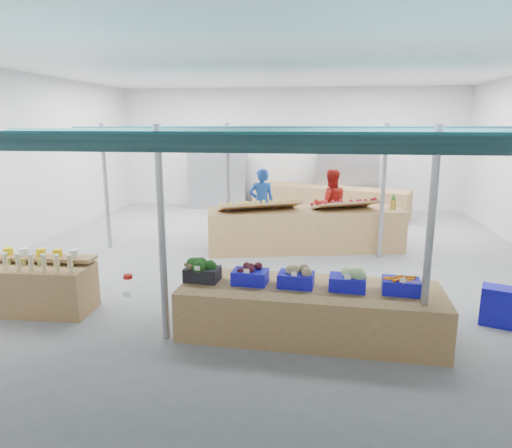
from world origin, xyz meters
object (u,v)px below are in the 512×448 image
object	(u,v)px
veg_counter	(310,311)
vendor_left	(262,203)
bottle_shelf	(39,286)
crate_stack	(498,306)
fruit_counter	(305,230)
vendor_right	(330,205)

from	to	relation	value
veg_counter	vendor_left	bearing A→B (deg)	106.58
bottle_shelf	crate_stack	xyz separation A→B (m)	(7.20, 0.48, -0.12)
fruit_counter	vendor_left	bearing A→B (deg)	124.80
crate_stack	veg_counter	bearing A→B (deg)	-165.55
veg_counter	vendor_right	xyz separation A→B (m)	(0.37, 5.62, 0.56)
bottle_shelf	fruit_counter	distance (m)	5.95
veg_counter	fruit_counter	size ratio (longest dim) A/B	0.80
veg_counter	fruit_counter	bearing A→B (deg)	95.21
veg_counter	vendor_right	size ratio (longest dim) A/B	2.01
veg_counter	vendor_left	xyz separation A→B (m)	(-1.43, 5.62, 0.56)
bottle_shelf	crate_stack	size ratio (longest dim) A/B	2.94
vendor_right	crate_stack	bearing A→B (deg)	103.99
fruit_counter	vendor_right	distance (m)	1.32
bottle_shelf	crate_stack	distance (m)	7.22
vendor_right	fruit_counter	bearing A→B (deg)	48.70
veg_counter	crate_stack	distance (m)	2.92
vendor_right	veg_counter	bearing A→B (deg)	73.54
fruit_counter	veg_counter	bearing A→B (deg)	-99.77
bottle_shelf	fruit_counter	bearing A→B (deg)	43.65
veg_counter	fruit_counter	distance (m)	4.52
bottle_shelf	veg_counter	xyz separation A→B (m)	(4.38, -0.25, -0.06)
fruit_counter	vendor_left	xyz separation A→B (m)	(-1.20, 1.10, 0.43)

